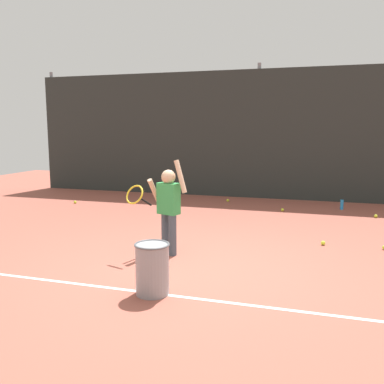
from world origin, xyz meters
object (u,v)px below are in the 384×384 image
tennis_player (167,204)px  tennis_ball_2 (376,216)px  water_bottle (342,205)px  ball_hopper (152,268)px  tennis_ball_3 (323,243)px  tennis_ball_8 (228,200)px  tennis_ball_6 (282,210)px  tennis_ball_7 (75,202)px

tennis_player → tennis_ball_2: bearing=66.2°
water_bottle → tennis_player: bearing=-121.0°
ball_hopper → water_bottle: bearing=68.8°
water_bottle → tennis_ball_3: water_bottle is taller
tennis_ball_3 → tennis_ball_8: same height
tennis_player → water_bottle: tennis_player is taller
tennis_ball_6 → tennis_ball_8: (-1.38, 0.81, 0.00)m
tennis_ball_2 → ball_hopper: bearing=-119.6°
tennis_ball_2 → tennis_ball_8: 3.35m
tennis_ball_2 → tennis_ball_3: size_ratio=1.00×
tennis_ball_3 → tennis_ball_8: bearing=123.8°
ball_hopper → water_bottle: (2.17, 5.60, -0.18)m
tennis_player → water_bottle: 4.93m
tennis_ball_6 → tennis_ball_3: bearing=-71.6°
tennis_player → water_bottle: size_ratio=6.14×
tennis_player → tennis_ball_7: 4.73m
tennis_ball_2 → tennis_ball_6: 1.85m
tennis_player → tennis_ball_2: tennis_player is taller
ball_hopper → tennis_ball_3: 3.10m
tennis_ball_3 → tennis_ball_8: (-2.21, 3.30, 0.00)m
water_bottle → tennis_ball_6: size_ratio=3.33×
tennis_player → ball_hopper: tennis_player is taller
tennis_ball_3 → tennis_ball_6: same height
tennis_ball_8 → tennis_ball_2: bearing=-16.0°
tennis_ball_3 → tennis_ball_7: bearing=160.5°
ball_hopper → tennis_ball_2: bearing=60.4°
tennis_ball_3 → tennis_ball_6: 2.63m
tennis_ball_8 → tennis_player: bearing=-88.9°
tennis_player → tennis_ball_3: bearing=45.9°
water_bottle → tennis_ball_7: (-6.02, -1.08, -0.08)m
water_bottle → tennis_ball_8: (-2.61, 0.22, -0.08)m
tennis_ball_7 → tennis_ball_8: 3.66m
tennis_ball_2 → tennis_ball_7: same height
tennis_player → tennis_ball_8: 4.47m
water_bottle → tennis_ball_2: 0.94m
water_bottle → tennis_ball_7: bearing=-169.8°
tennis_player → tennis_ball_2: size_ratio=20.46×
tennis_ball_3 → tennis_ball_7: same height
ball_hopper → water_bottle: ball_hopper is taller
ball_hopper → tennis_player: bearing=104.0°
ball_hopper → tennis_ball_3: size_ratio=8.52×
tennis_player → tennis_ball_7: tennis_player is taller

